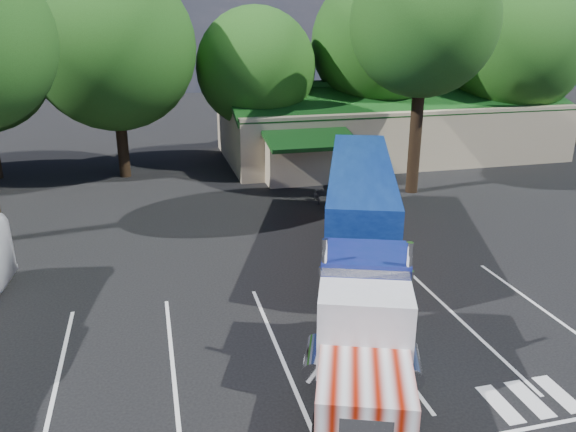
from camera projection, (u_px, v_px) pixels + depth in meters
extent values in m
plane|color=black|center=(244.00, 270.00, 22.80)|extent=(120.00, 120.00, 0.00)
cube|color=tan|center=(387.00, 128.00, 41.84)|extent=(24.00, 11.00, 4.00)
cube|color=#124214|center=(403.00, 98.00, 38.82)|extent=(24.20, 6.25, 2.10)
cube|color=#124214|center=(377.00, 90.00, 43.22)|extent=(24.20, 6.25, 2.10)
cube|color=tan|center=(305.00, 159.00, 34.98)|extent=(5.00, 2.50, 2.80)
cube|color=#124214|center=(311.00, 140.00, 33.30)|extent=(5.40, 3.19, 0.80)
cylinder|color=black|center=(123.00, 144.00, 35.78)|extent=(0.70, 0.70, 4.30)
sphere|color=#1E4313|center=(113.00, 47.00, 33.83)|extent=(10.00, 10.00, 10.00)
cylinder|color=black|center=(257.00, 138.00, 39.15)|extent=(0.70, 0.70, 3.60)
sphere|color=#1E4313|center=(256.00, 68.00, 37.57)|extent=(8.00, 8.00, 8.00)
cylinder|color=black|center=(375.00, 125.00, 41.53)|extent=(0.70, 0.70, 4.50)
sphere|color=#1E4313|center=(379.00, 43.00, 39.60)|extent=(9.60, 9.60, 9.60)
cylinder|color=black|center=(503.00, 126.00, 42.83)|extent=(0.70, 0.70, 3.90)
sphere|color=#1E4313|center=(513.00, 46.00, 40.90)|extent=(10.40, 10.40, 10.40)
cylinder|color=black|center=(415.00, 137.00, 32.16)|extent=(0.70, 0.70, 6.50)
sphere|color=#1E4313|center=(424.00, 22.00, 30.10)|extent=(8.00, 8.00, 8.00)
cube|color=black|center=(362.00, 363.00, 15.36)|extent=(3.23, 6.65, 0.24)
cube|color=silver|center=(365.00, 395.00, 12.98)|extent=(2.87, 2.93, 1.11)
cube|color=silver|center=(364.00, 330.00, 14.59)|extent=(2.79, 2.28, 2.21)
cube|color=black|center=(366.00, 326.00, 13.84)|extent=(2.10, 0.84, 0.96)
cube|color=white|center=(366.00, 273.00, 14.95)|extent=(2.38, 0.96, 0.24)
cube|color=navy|center=(363.00, 293.00, 16.15)|extent=(2.92, 2.64, 2.60)
cylinder|color=white|center=(324.00, 295.00, 15.34)|extent=(0.22, 0.22, 3.27)
cylinder|color=white|center=(406.00, 299.00, 15.12)|extent=(0.22, 0.22, 3.27)
cylinder|color=white|center=(315.00, 358.00, 15.59)|extent=(1.13, 1.66, 0.63)
cylinder|color=white|center=(410.00, 364.00, 15.32)|extent=(1.13, 1.66, 0.63)
cube|color=white|center=(360.00, 206.00, 24.04)|extent=(6.61, 12.42, 1.44)
cube|color=navy|center=(361.00, 177.00, 23.61)|extent=(6.61, 12.42, 1.15)
cube|color=black|center=(358.00, 205.00, 28.24)|extent=(2.25, 3.56, 0.34)
cube|color=black|center=(341.00, 289.00, 19.69)|extent=(0.15, 0.15, 1.35)
cube|color=black|center=(379.00, 291.00, 19.55)|extent=(0.15, 0.15, 1.35)
cube|color=white|center=(357.00, 199.00, 30.45)|extent=(2.21, 0.91, 0.12)
cylinder|color=black|center=(327.00, 335.00, 17.06)|extent=(0.68, 1.11, 1.06)
cylinder|color=black|center=(395.00, 339.00, 16.86)|extent=(0.68, 1.11, 1.06)
cylinder|color=black|center=(329.00, 318.00, 18.06)|extent=(0.68, 1.11, 1.06)
cylinder|color=black|center=(392.00, 321.00, 17.85)|extent=(0.68, 1.11, 1.06)
cylinder|color=black|center=(337.00, 214.00, 27.72)|extent=(0.68, 1.11, 1.06)
cylinder|color=black|center=(378.00, 216.00, 27.51)|extent=(0.68, 1.11, 1.06)
cylinder|color=black|center=(337.00, 207.00, 28.80)|extent=(0.68, 1.11, 1.06)
cylinder|color=black|center=(377.00, 208.00, 28.60)|extent=(0.68, 1.11, 1.06)
imported|color=black|center=(327.00, 309.00, 17.82)|extent=(0.55, 0.74, 1.84)
imported|color=black|center=(317.00, 194.00, 31.25)|extent=(0.78, 1.66, 0.84)
imported|color=#AAAEB2|center=(343.00, 168.00, 35.61)|extent=(4.61, 3.14, 1.44)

